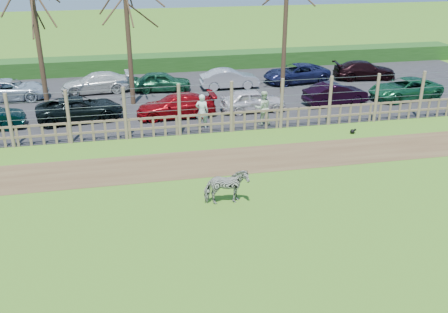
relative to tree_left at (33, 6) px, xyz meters
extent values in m
plane|color=#6C9D3A|center=(6.50, -12.50, -5.62)|extent=(120.00, 120.00, 0.00)
cube|color=brown|center=(6.50, -8.00, -5.61)|extent=(34.00, 2.80, 0.01)
cube|color=#232326|center=(6.50, 2.00, -5.60)|extent=(44.00, 13.00, 0.04)
cube|color=#1E4716|center=(6.50, 9.00, -5.07)|extent=(46.00, 2.00, 1.10)
cube|color=brown|center=(6.50, -4.50, -5.17)|extent=(30.00, 0.06, 0.10)
cube|color=brown|center=(6.50, -4.50, -4.67)|extent=(30.00, 0.06, 0.10)
cylinder|color=brown|center=(-1.00, -4.50, -4.37)|extent=(0.16, 0.16, 2.50)
cylinder|color=brown|center=(1.50, -4.50, -4.37)|extent=(0.16, 0.16, 2.50)
cylinder|color=brown|center=(4.00, -4.50, -4.37)|extent=(0.16, 0.16, 2.50)
cylinder|color=brown|center=(6.50, -4.50, -4.37)|extent=(0.16, 0.16, 2.50)
cylinder|color=brown|center=(9.00, -4.50, -4.37)|extent=(0.16, 0.16, 2.50)
cylinder|color=brown|center=(11.50, -4.50, -4.37)|extent=(0.16, 0.16, 2.50)
cylinder|color=brown|center=(14.00, -4.50, -4.37)|extent=(0.16, 0.16, 2.50)
cylinder|color=brown|center=(16.50, -4.50, -4.37)|extent=(0.16, 0.16, 2.50)
cylinder|color=brown|center=(19.00, -4.50, -4.37)|extent=(0.16, 0.16, 2.50)
cylinder|color=gray|center=(6.50, -4.50, -4.37)|extent=(30.00, 0.02, 0.02)
cylinder|color=gray|center=(6.50, -4.50, -3.97)|extent=(30.00, 0.02, 0.02)
cylinder|color=gray|center=(6.50, -4.50, -3.57)|extent=(30.00, 0.02, 0.02)
cylinder|color=gray|center=(6.50, -4.50, -3.22)|extent=(30.00, 0.02, 0.02)
cylinder|color=#3D2B1E|center=(0.00, 0.00, -1.87)|extent=(0.26, 0.26, 7.50)
cylinder|color=#3D2B1E|center=(4.50, 1.00, -2.37)|extent=(0.26, 0.26, 6.50)
cylinder|color=#3D2B1E|center=(13.50, 1.50, -2.12)|extent=(0.26, 0.26, 7.00)
imported|color=gray|center=(7.25, -11.61, -4.97)|extent=(1.53, 0.71, 1.28)
imported|color=silver|center=(7.68, -3.84, -4.71)|extent=(0.72, 0.57, 1.72)
imported|color=beige|center=(10.74, -3.89, -4.71)|extent=(0.84, 0.66, 1.72)
sphere|color=black|center=(14.64, -5.96, -5.50)|extent=(0.22, 0.22, 0.22)
sphere|color=black|center=(14.77, -5.96, -5.43)|extent=(0.11, 0.11, 0.11)
imported|color=black|center=(1.76, -1.36, -4.98)|extent=(4.55, 2.56, 1.20)
imported|color=maroon|center=(6.64, -1.80, -4.98)|extent=(4.19, 1.83, 1.20)
imported|color=silver|center=(10.82, -1.69, -4.98)|extent=(3.55, 1.50, 1.20)
imported|color=black|center=(15.70, -1.36, -4.98)|extent=(3.78, 1.73, 1.20)
imported|color=#165532|center=(20.09, -1.19, -4.98)|extent=(4.55, 2.56, 1.20)
imported|color=#AEBDCA|center=(-2.45, 3.23, -4.98)|extent=(4.38, 2.13, 1.20)
imported|color=silver|center=(2.40, 3.85, -4.98)|extent=(4.23, 1.93, 1.20)
imported|color=#1C5635|center=(6.35, 3.36, -4.98)|extent=(3.65, 1.78, 1.20)
imported|color=#B1B1B8|center=(10.56, 3.18, -4.98)|extent=(3.65, 1.31, 1.20)
imported|color=#191D43|center=(15.14, 3.68, -4.98)|extent=(4.54, 2.54, 1.20)
imported|color=black|center=(19.92, 3.62, -4.98)|extent=(4.29, 2.10, 1.20)
camera|label=1|loc=(4.04, -26.74, 2.77)|focal=40.00mm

